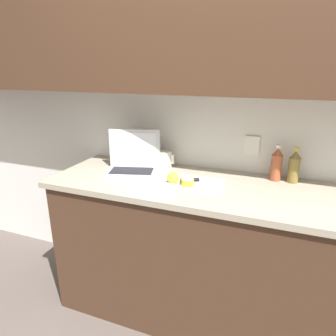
% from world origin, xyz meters
% --- Properties ---
extents(ground_plane, '(12.00, 12.00, 0.00)m').
position_xyz_m(ground_plane, '(0.00, 0.00, 0.00)').
color(ground_plane, '#564C47').
rests_on(ground_plane, ground).
extents(wall_back, '(5.20, 0.38, 2.60)m').
position_xyz_m(wall_back, '(-0.00, 0.24, 1.56)').
color(wall_back, white).
rests_on(wall_back, ground_plane).
extents(counter_unit, '(2.11, 0.63, 0.92)m').
position_xyz_m(counter_unit, '(0.02, 0.00, 0.47)').
color(counter_unit, '#472D1E').
rests_on(counter_unit, ground_plane).
extents(laptop, '(0.39, 0.33, 0.26)m').
position_xyz_m(laptop, '(-0.62, 0.06, 0.98)').
color(laptop, silver).
rests_on(laptop, counter_unit).
extents(cutting_board, '(0.35, 0.23, 0.01)m').
position_xyz_m(cutting_board, '(-0.20, -0.01, 0.93)').
color(cutting_board, silver).
rests_on(cutting_board, counter_unit).
extents(knife, '(0.26, 0.14, 0.02)m').
position_xyz_m(knife, '(-0.19, 0.02, 0.94)').
color(knife, silver).
rests_on(knife, cutting_board).
extents(lemon_half_cut, '(0.07, 0.07, 0.04)m').
position_xyz_m(lemon_half_cut, '(-0.21, -0.06, 0.95)').
color(lemon_half_cut, yellow).
rests_on(lemon_half_cut, cutting_board).
extents(lemon_whole_beside, '(0.07, 0.07, 0.07)m').
position_xyz_m(lemon_whole_beside, '(-0.30, -0.07, 0.96)').
color(lemon_whole_beside, yellow).
rests_on(lemon_whole_beside, cutting_board).
extents(bottle_green_soda, '(0.06, 0.06, 0.21)m').
position_xyz_m(bottle_green_soda, '(0.35, 0.23, 1.02)').
color(bottle_green_soda, olive).
rests_on(bottle_green_soda, counter_unit).
extents(bottle_oil_tall, '(0.06, 0.06, 0.22)m').
position_xyz_m(bottle_oil_tall, '(0.25, 0.23, 1.02)').
color(bottle_oil_tall, '#A34C2D').
rests_on(bottle_oil_tall, counter_unit).
extents(measuring_cup, '(0.12, 0.10, 0.11)m').
position_xyz_m(measuring_cup, '(-0.46, 0.22, 0.98)').
color(measuring_cup, silver).
rests_on(measuring_cup, counter_unit).
extents(dish_towel, '(0.23, 0.18, 0.02)m').
position_xyz_m(dish_towel, '(-0.38, -0.19, 0.93)').
color(dish_towel, silver).
rests_on(dish_towel, counter_unit).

